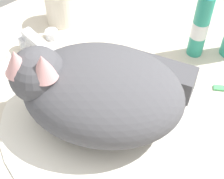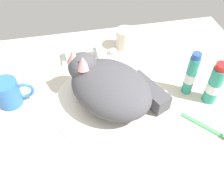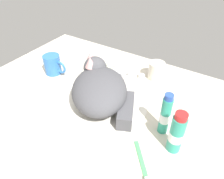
{
  "view_description": "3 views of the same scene",
  "coord_description": "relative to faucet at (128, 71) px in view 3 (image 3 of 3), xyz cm",
  "views": [
    {
      "loc": [
        -22.43,
        -27.21,
        47.3
      ],
      "look_at": [
        2.24,
        0.27,
        5.35
      ],
      "focal_mm": 53.65,
      "sensor_mm": 36.0,
      "label": 1
    },
    {
      "loc": [
        -9.85,
        -49.56,
        59.25
      ],
      "look_at": [
        0.12,
        -1.39,
        7.44
      ],
      "focal_mm": 39.95,
      "sensor_mm": 36.0,
      "label": 2
    },
    {
      "loc": [
        36.52,
        -49.39,
        54.72
      ],
      "look_at": [
        2.9,
        3.95,
        5.48
      ],
      "focal_mm": 34.52,
      "sensor_mm": 36.0,
      "label": 3
    }
  ],
  "objects": [
    {
      "name": "toothbrush",
      "position": [
        25.27,
        -37.38,
        -1.96
      ],
      "size": [
        10.56,
        12.21,
        1.6
      ],
      "color": "#4CB266",
      "rests_on": "ground_plane"
    },
    {
      "name": "cat",
      "position": [
        -0.29,
        -21.21,
        4.4
      ],
      "size": [
        32.74,
        33.13,
        15.07
      ],
      "color": "#4C4C51",
      "rests_on": "sink_basin"
    },
    {
      "name": "rinse_cup",
      "position": [
        11.0,
        4.88,
        1.41
      ],
      "size": [
        6.77,
        6.77,
        7.76
      ],
      "color": "silver",
      "rests_on": "ground_plane"
    },
    {
      "name": "soap_dish",
      "position": [
        -8.94,
        1.47,
        -1.88
      ],
      "size": [
        9.0,
        6.4,
        1.2
      ],
      "primitive_type": "cube",
      "color": "white",
      "rests_on": "ground_plane"
    },
    {
      "name": "soap_bar",
      "position": [
        -8.94,
        1.47,
        -0.19
      ],
      "size": [
        6.69,
        5.05,
        2.18
      ],
      "primitive_type": "cube",
      "rotation": [
        0.0,
        0.0,
        0.1
      ],
      "color": "silver",
      "rests_on": "soap_dish"
    },
    {
      "name": "coffee_mug",
      "position": [
        -29.94,
        -15.78,
        1.87
      ],
      "size": [
        11.5,
        7.37,
        8.7
      ],
      "color": "#3372C6",
      "rests_on": "ground_plane"
    },
    {
      "name": "ground_plane",
      "position": [
        0.0,
        -22.21,
        -3.98
      ],
      "size": [
        110.0,
        82.5,
        3.0
      ],
      "primitive_type": "cube",
      "color": "beige"
    },
    {
      "name": "toothpaste_bottle",
      "position": [
        25.02,
        -21.91,
        4.74
      ],
      "size": [
        3.27,
        3.27,
        15.41
      ],
      "color": "teal",
      "rests_on": "ground_plane"
    },
    {
      "name": "mouthwash_bottle",
      "position": [
        30.43,
        -27.14,
        4.36
      ],
      "size": [
        4.26,
        4.26,
        14.62
      ],
      "color": "teal",
      "rests_on": "ground_plane"
    },
    {
      "name": "faucet",
      "position": [
        0.0,
        0.0,
        0.0
      ],
      "size": [
        14.42,
        11.11,
        5.54
      ],
      "color": "silver",
      "rests_on": "ground_plane"
    },
    {
      "name": "sink_basin",
      "position": [
        0.0,
        -22.21,
        -2.12
      ],
      "size": [
        35.76,
        35.76,
        0.71
      ],
      "primitive_type": "cylinder",
      "color": "white",
      "rests_on": "ground_plane"
    }
  ]
}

